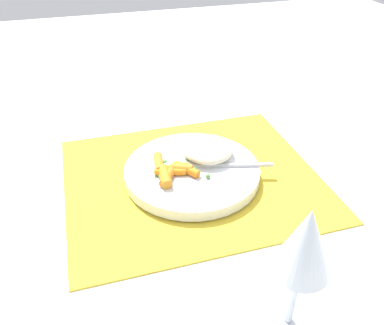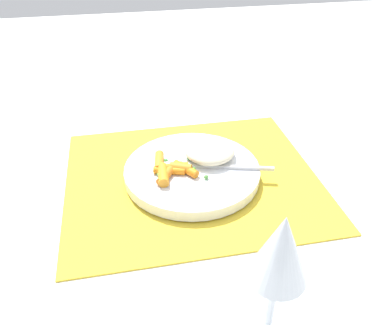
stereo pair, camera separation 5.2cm
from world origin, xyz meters
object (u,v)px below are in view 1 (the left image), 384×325
at_px(fork, 207,166).
at_px(carrot_portion, 172,171).
at_px(wine_glass, 304,247).
at_px(rice_mound, 208,149).
at_px(plate, 192,172).

bearing_deg(fork, carrot_portion, 3.15).
distance_m(fork, wine_glass, 0.31).
bearing_deg(rice_mound, plate, 35.66).
distance_m(plate, fork, 0.03).
height_order(carrot_portion, wine_glass, wine_glass).
relative_size(plate, carrot_portion, 2.58).
bearing_deg(carrot_portion, plate, -165.55).
xyz_separation_m(plate, rice_mound, (-0.04, -0.03, 0.02)).
xyz_separation_m(carrot_portion, fork, (-0.06, -0.00, -0.00)).
height_order(plate, fork, fork).
height_order(carrot_portion, fork, carrot_portion).
distance_m(carrot_portion, fork, 0.06).
relative_size(plate, rice_mound, 2.52).
xyz_separation_m(rice_mound, wine_glass, (0.01, 0.33, 0.09)).
bearing_deg(plate, rice_mound, -144.34).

